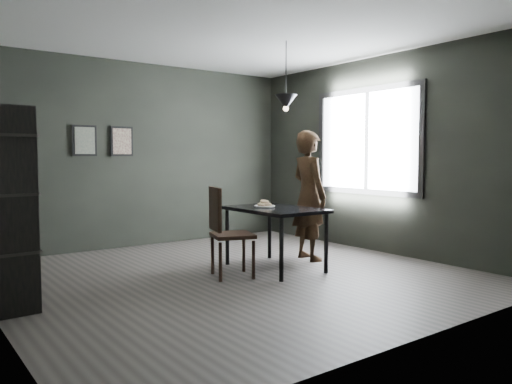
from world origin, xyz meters
TOP-DOWN VIEW (x-y plane):
  - ground at (0.00, 0.00)m, footprint 5.00×5.00m
  - back_wall at (0.00, 2.50)m, footprint 5.00×0.10m
  - ceiling at (0.00, 0.00)m, footprint 5.00×5.00m
  - window_assembly at (2.47, 0.20)m, footprint 0.04×1.96m
  - cafe_table at (0.60, 0.00)m, footprint 0.80×1.20m
  - white_plate at (0.54, 0.13)m, footprint 0.23×0.23m
  - donut_pile at (0.54, 0.13)m, footprint 0.20×0.20m
  - woman at (1.32, 0.17)m, footprint 0.50×0.68m
  - wood_chair at (-0.13, 0.00)m, footprint 0.56×0.56m
  - shelf_unit at (-2.32, 0.14)m, footprint 0.37×0.62m
  - pendant_lamp at (0.85, 0.10)m, footprint 0.28×0.28m
  - framed_print_left at (-0.90, 2.47)m, footprint 0.34×0.04m
  - framed_print_right at (-0.35, 2.47)m, footprint 0.34×0.04m

SIDE VIEW (x-z plane):
  - ground at x=0.00m, z-range 0.00..0.00m
  - wood_chair at x=-0.13m, z-range 0.07..1.10m
  - cafe_table at x=0.60m, z-range 0.30..1.05m
  - white_plate at x=0.54m, z-range 0.75..0.76m
  - donut_pile at x=0.54m, z-range 0.75..0.83m
  - woman at x=1.32m, z-range 0.00..1.71m
  - shelf_unit at x=-2.32m, z-range 0.00..1.80m
  - back_wall at x=0.00m, z-range 0.00..2.80m
  - window_assembly at x=2.47m, z-range 0.82..2.38m
  - framed_print_left at x=-0.90m, z-range 1.38..1.82m
  - framed_print_right at x=-0.35m, z-range 1.38..1.82m
  - pendant_lamp at x=0.85m, z-range 1.62..2.48m
  - ceiling at x=0.00m, z-range 2.79..2.81m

